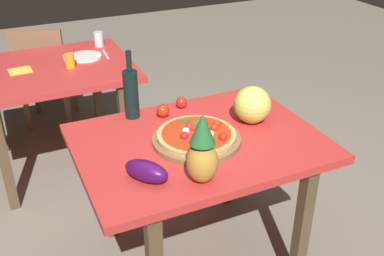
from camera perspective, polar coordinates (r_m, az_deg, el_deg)
name	(u,v)px	position (r m, az deg, el deg)	size (l,w,h in m)	color
ground_plane	(198,256)	(2.63, 0.72, -15.75)	(10.00, 10.00, 0.00)	gray
display_table	(199,157)	(2.22, 0.82, -3.63)	(1.15, 0.85, 0.75)	brown
background_table	(51,82)	(3.20, -17.30, 5.58)	(1.08, 0.86, 0.75)	brown
dining_chair	(44,71)	(3.87, -18.07, 6.82)	(0.51, 0.51, 0.85)	#846243
pizza_board	(196,140)	(2.14, 0.56, -1.47)	(0.42, 0.42, 0.03)	#846243
pizza	(197,134)	(2.13, 0.64, -0.81)	(0.37, 0.37, 0.06)	tan
wine_bottle	(131,93)	(2.33, -7.64, 4.39)	(0.08, 0.08, 0.36)	black
pineapple_left	(202,152)	(1.81, 1.29, -3.00)	(0.13, 0.13, 0.31)	#C08B36
melon	(252,105)	(2.30, 7.57, 2.90)	(0.19, 0.19, 0.19)	#DDE060
bell_pepper	(248,97)	(2.51, 7.07, 3.89)	(0.09, 0.09, 0.10)	red
eggplant	(146,171)	(1.87, -5.73, -5.40)	(0.20, 0.09, 0.09)	#410E4C
tomato_beside_pepper	(181,103)	(2.46, -1.33, 3.20)	(0.06, 0.06, 0.06)	red
tomato_by_bottle	(163,111)	(2.36, -3.66, 2.19)	(0.07, 0.07, 0.07)	red
drinking_glass_juice	(70,61)	(3.10, -15.04, 8.14)	(0.06, 0.06, 0.09)	gold
drinking_glass_water	(99,39)	(3.46, -11.61, 10.86)	(0.07, 0.07, 0.11)	silver
dinner_plate	(86,57)	(3.26, -13.18, 8.70)	(0.22, 0.22, 0.02)	white
fork_utensil	(65,60)	(3.24, -15.59, 8.19)	(0.02, 0.18, 0.01)	silver
knife_utensil	(106,54)	(3.29, -10.78, 9.06)	(0.02, 0.18, 0.01)	silver
napkin_folded	(20,71)	(3.15, -20.73, 6.73)	(0.14, 0.12, 0.01)	yellow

